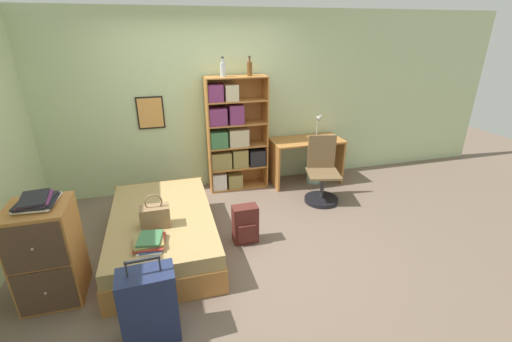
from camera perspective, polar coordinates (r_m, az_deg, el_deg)
ground_plane at (r=4.19m, az=-4.66°, el=-11.04°), size 14.00×14.00×0.00m
wall_back at (r=5.19m, az=-8.70°, el=11.05°), size 10.00×0.09×2.60m
bed at (r=4.05m, az=-15.22°, el=-9.60°), size 1.12×1.85×0.43m
handbag at (r=3.68m, az=-16.47°, el=-7.16°), size 0.30×0.17×0.36m
book_stack_on_bed at (r=3.43m, az=-17.27°, el=-11.16°), size 0.30×0.38×0.08m
suitcase at (r=2.99m, az=-17.36°, el=-20.61°), size 0.44×0.27×0.76m
dresser at (r=3.64m, az=-31.38°, el=-11.62°), size 0.51×0.53×0.93m
magazine_pile_on_dresser at (r=3.43m, az=-32.82°, el=-4.28°), size 0.32×0.37×0.08m
bookcase at (r=5.16m, az=-4.08°, el=5.34°), size 0.89×0.33×1.70m
bottle_green at (r=4.90m, az=-5.55°, el=16.53°), size 0.08×0.08×0.27m
bottle_brown at (r=4.99m, az=-1.08°, el=16.74°), size 0.07×0.07×0.27m
desk at (r=5.49m, az=8.35°, el=3.02°), size 1.11×0.56×0.72m
desk_lamp at (r=5.42m, az=10.48°, el=8.16°), size 0.16×0.12×0.42m
desk_chair at (r=4.99m, az=10.90°, el=-1.66°), size 0.53×0.53×0.94m
backpack at (r=4.00m, az=-1.79°, el=-8.91°), size 0.29×0.20×0.46m
waste_bin at (r=5.64m, az=9.60°, el=-0.66°), size 0.23×0.23×0.24m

